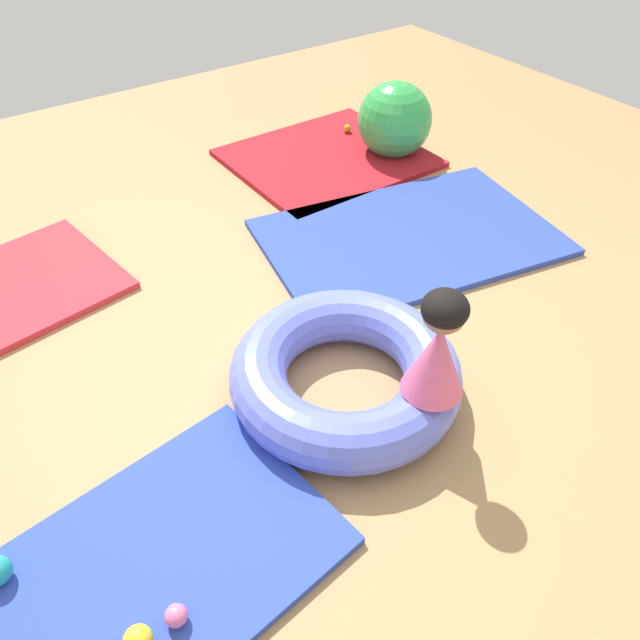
# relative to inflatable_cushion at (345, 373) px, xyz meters

# --- Properties ---
(ground_plane) EXTENTS (8.00, 8.00, 0.00)m
(ground_plane) POSITION_rel_inflatable_cushion_xyz_m (0.06, 0.12, -0.13)
(ground_plane) COLOR tan
(gym_mat_front) EXTENTS (1.36, 1.22, 0.04)m
(gym_mat_front) POSITION_rel_inflatable_cushion_xyz_m (1.28, 1.93, -0.11)
(gym_mat_front) COLOR #B21923
(gym_mat_front) RESTS_ON ground
(gym_mat_near_left) EXTENTS (1.95, 1.46, 0.04)m
(gym_mat_near_left) POSITION_rel_inflatable_cushion_xyz_m (1.09, 0.78, -0.11)
(gym_mat_near_left) COLOR #2D47B7
(gym_mat_near_left) RESTS_ON ground
(gym_mat_center_rear) EXTENTS (1.93, 1.09, 0.04)m
(gym_mat_center_rear) POSITION_rel_inflatable_cushion_xyz_m (-1.36, -0.33, -0.11)
(gym_mat_center_rear) COLOR #2D47B7
(gym_mat_center_rear) RESTS_ON ground
(inflatable_cushion) EXTENTS (1.06, 1.06, 0.26)m
(inflatable_cushion) POSITION_rel_inflatable_cushion_xyz_m (0.00, 0.00, 0.00)
(inflatable_cushion) COLOR #6070E5
(inflatable_cushion) RESTS_ON ground
(child_in_pink) EXTENTS (0.36, 0.36, 0.51)m
(child_in_pink) POSITION_rel_inflatable_cushion_xyz_m (0.16, -0.37, 0.38)
(child_in_pink) COLOR #E5608E
(child_in_pink) RESTS_ON inflatable_cushion
(play_ball_yellow) EXTENTS (0.10, 0.10, 0.10)m
(play_ball_yellow) POSITION_rel_inflatable_cushion_xyz_m (-1.23, -0.53, -0.04)
(play_ball_yellow) COLOR yellow
(play_ball_yellow) RESTS_ON gym_mat_center_rear
(play_ball_orange) EXTENTS (0.06, 0.06, 0.06)m
(play_ball_orange) POSITION_rel_inflatable_cushion_xyz_m (1.65, 2.17, -0.06)
(play_ball_orange) COLOR orange
(play_ball_orange) RESTS_ON gym_mat_front
(play_ball_pink) EXTENTS (0.08, 0.08, 0.08)m
(play_ball_pink) POSITION_rel_inflatable_cushion_xyz_m (-1.09, -0.52, -0.05)
(play_ball_pink) COLOR pink
(play_ball_pink) RESTS_ON gym_mat_center_rear
(exercise_ball_large) EXTENTS (0.55, 0.55, 0.55)m
(exercise_ball_large) POSITION_rel_inflatable_cushion_xyz_m (1.74, 1.73, 0.14)
(exercise_ball_large) COLOR green
(exercise_ball_large) RESTS_ON ground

